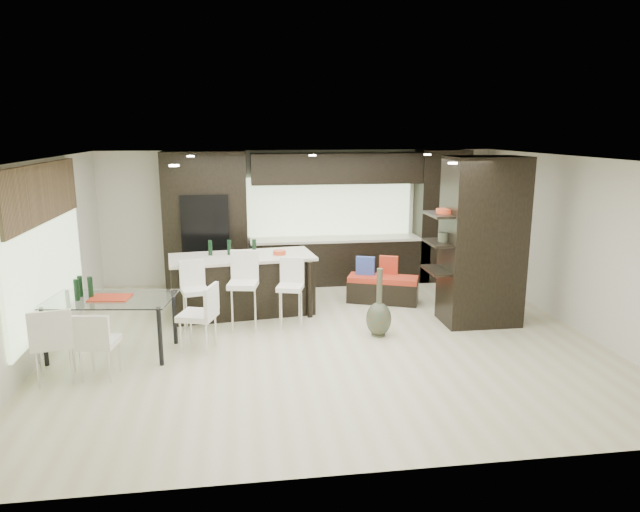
{
  "coord_description": "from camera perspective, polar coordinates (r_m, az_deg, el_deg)",
  "views": [
    {
      "loc": [
        -1.23,
        -8.1,
        3.11
      ],
      "look_at": [
        0.0,
        0.6,
        1.15
      ],
      "focal_mm": 32.0,
      "sensor_mm": 36.0,
      "label": 1
    }
  ],
  "objects": [
    {
      "name": "partition_column",
      "position": [
        9.48,
        15.93,
        1.4
      ],
      "size": [
        1.2,
        0.8,
        2.7
      ],
      "primitive_type": "cube",
      "color": "black",
      "rests_on": "ground"
    },
    {
      "name": "stool_left",
      "position": [
        9.15,
        -12.34,
        -4.64
      ],
      "size": [
        0.48,
        0.48,
        0.89
      ],
      "primitive_type": "cube",
      "rotation": [
        0.0,
        0.0,
        0.24
      ],
      "color": "white",
      "rests_on": "ground"
    },
    {
      "name": "stone_accent",
      "position": [
        8.77,
        -26.08,
        5.68
      ],
      "size": [
        0.08,
        3.0,
        0.8
      ],
      "primitive_type": "cube",
      "color": "brown",
      "rests_on": "left_wall"
    },
    {
      "name": "window_back",
      "position": [
        11.81,
        0.95,
        4.98
      ],
      "size": [
        3.4,
        0.04,
        1.2
      ],
      "primitive_type": "cube",
      "color": "#B2D199",
      "rests_on": "back_wall"
    },
    {
      "name": "chair_near",
      "position": [
        7.83,
        -21.19,
        -8.46
      ],
      "size": [
        0.51,
        0.51,
        0.82
      ],
      "primitive_type": "cube",
      "rotation": [
        0.0,
        0.0,
        -0.15
      ],
      "color": "white",
      "rests_on": "ground"
    },
    {
      "name": "ground",
      "position": [
        8.76,
        0.55,
        -8.21
      ],
      "size": [
        8.0,
        8.0,
        0.0
      ],
      "primitive_type": "plane",
      "color": "beige",
      "rests_on": "ground"
    },
    {
      "name": "refrigerator",
      "position": [
        11.44,
        -11.26,
        1.45
      ],
      "size": [
        0.9,
        0.68,
        1.9
      ],
      "primitive_type": "cube",
      "color": "black",
      "rests_on": "ground"
    },
    {
      "name": "ceiling_spots",
      "position": [
        8.45,
        0.34,
        9.66
      ],
      "size": [
        4.0,
        3.0,
        0.02
      ],
      "primitive_type": "cube",
      "color": "white",
      "rests_on": "ceiling"
    },
    {
      "name": "floor_vase",
      "position": [
        8.75,
        5.93,
        -4.63
      ],
      "size": [
        0.49,
        0.49,
        1.06
      ],
      "primitive_type": null,
      "rotation": [
        0.0,
        0.0,
        0.33
      ],
      "color": "#3E4431",
      "rests_on": "ground"
    },
    {
      "name": "left_wall",
      "position": [
        8.74,
        -26.34,
        -0.36
      ],
      "size": [
        0.02,
        7.0,
        2.7
      ],
      "primitive_type": "cube",
      "color": "beige",
      "rests_on": "ground"
    },
    {
      "name": "right_wall",
      "position": [
        9.8,
        24.39,
        1.1
      ],
      "size": [
        0.02,
        7.0,
        2.7
      ],
      "primitive_type": "cube",
      "color": "beige",
      "rests_on": "ground"
    },
    {
      "name": "chair_end",
      "position": [
        8.37,
        -12.13,
        -6.28
      ],
      "size": [
        0.61,
        0.61,
        0.89
      ],
      "primitive_type": "cube",
      "rotation": [
        0.0,
        0.0,
        1.26
      ],
      "color": "white",
      "rests_on": "ground"
    },
    {
      "name": "back_wall",
      "position": [
        11.79,
        -1.98,
        3.98
      ],
      "size": [
        8.0,
        0.02,
        2.7
      ],
      "primitive_type": "cube",
      "color": "beige",
      "rests_on": "ground"
    },
    {
      "name": "ceiling",
      "position": [
        8.2,
        0.59,
        9.71
      ],
      "size": [
        8.0,
        7.0,
        0.02
      ],
      "primitive_type": "cube",
      "color": "white",
      "rests_on": "ground"
    },
    {
      "name": "back_cabinetry",
      "position": [
        11.53,
        0.68,
        3.8
      ],
      "size": [
        6.8,
        0.68,
        2.7
      ],
      "primitive_type": "cube",
      "color": "black",
      "rests_on": "ground"
    },
    {
      "name": "chair_far",
      "position": [
        7.93,
        -25.02,
        -8.2
      ],
      "size": [
        0.58,
        0.58,
        0.91
      ],
      "primitive_type": "cube",
      "rotation": [
        0.0,
        0.0,
        0.21
      ],
      "color": "white",
      "rests_on": "ground"
    },
    {
      "name": "stool_mid",
      "position": [
        9.09,
        -7.67,
        -4.23
      ],
      "size": [
        0.52,
        0.52,
        1.0
      ],
      "primitive_type": "cube",
      "rotation": [
        0.0,
        0.0,
        -0.18
      ],
      "color": "white",
      "rests_on": "ground"
    },
    {
      "name": "stool_right",
      "position": [
        9.16,
        -2.99,
        -4.37
      ],
      "size": [
        0.48,
        0.48,
        0.89
      ],
      "primitive_type": "cube",
      "rotation": [
        0.0,
        0.0,
        -0.28
      ],
      "color": "white",
      "rests_on": "ground"
    },
    {
      "name": "window_left",
      "position": [
        8.91,
        -25.71,
        -0.07
      ],
      "size": [
        0.04,
        3.2,
        1.9
      ],
      "primitive_type": "cube",
      "color": "#B2D199",
      "rests_on": "left_wall"
    },
    {
      "name": "dining_table",
      "position": [
        8.55,
        -20.03,
        -6.63
      ],
      "size": [
        1.81,
        1.17,
        0.82
      ],
      "primitive_type": "cube",
      "rotation": [
        0.0,
        0.0,
        -0.13
      ],
      "color": "white",
      "rests_on": "ground"
    },
    {
      "name": "bench",
      "position": [
        10.51,
        6.29,
        -3.32
      ],
      "size": [
        1.36,
        0.91,
        0.49
      ],
      "primitive_type": "cube",
      "rotation": [
        0.0,
        0.0,
        -0.37
      ],
      "color": "black",
      "rests_on": "ground"
    },
    {
      "name": "kitchen_island",
      "position": [
        9.89,
        -7.72,
        -2.8
      ],
      "size": [
        2.53,
        1.33,
        1.01
      ],
      "primitive_type": "cube",
      "rotation": [
        0.0,
        0.0,
        0.12
      ],
      "color": "black",
      "rests_on": "ground"
    }
  ]
}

